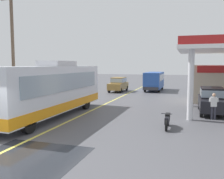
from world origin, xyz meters
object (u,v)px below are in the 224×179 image
coach_bus_main (50,91)px  pedestrian_near_pump (214,105)px  minibus_opposing_lane (154,80)px  car_trailing_behind_bus (118,84)px  car_at_pump (212,99)px  motorcycle_parked_forecourt (167,120)px

coach_bus_main → pedestrian_near_pump: (10.21, 2.25, -0.79)m
coach_bus_main → minibus_opposing_lane: (4.31, 18.74, -0.25)m
coach_bus_main → pedestrian_near_pump: bearing=12.4°
minibus_opposing_lane → pedestrian_near_pump: 17.52m
coach_bus_main → pedestrian_near_pump: coach_bus_main is taller
minibus_opposing_lane → car_trailing_behind_bus: minibus_opposing_lane is taller
car_at_pump → minibus_opposing_lane: minibus_opposing_lane is taller
coach_bus_main → car_at_pump: (10.29, 4.39, -0.71)m
coach_bus_main → minibus_opposing_lane: bearing=77.1°
car_trailing_behind_bus → pedestrian_near_pump: bearing=-54.0°
coach_bus_main → motorcycle_parked_forecourt: 7.79m
motorcycle_parked_forecourt → car_trailing_behind_bus: car_trailing_behind_bus is taller
car_at_pump → coach_bus_main: bearing=-156.9°
coach_bus_main → car_at_pump: 11.21m
pedestrian_near_pump → car_at_pump: bearing=88.0°
coach_bus_main → motorcycle_parked_forecourt: coach_bus_main is taller
car_at_pump → pedestrian_near_pump: car_at_pump is taller
car_at_pump → car_trailing_behind_bus: size_ratio=1.00×
minibus_opposing_lane → motorcycle_parked_forecourt: (3.34, -19.53, -1.03)m
coach_bus_main → minibus_opposing_lane: 19.23m
car_at_pump → car_trailing_behind_bus: bearing=130.8°
car_at_pump → motorcycle_parked_forecourt: size_ratio=2.33×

